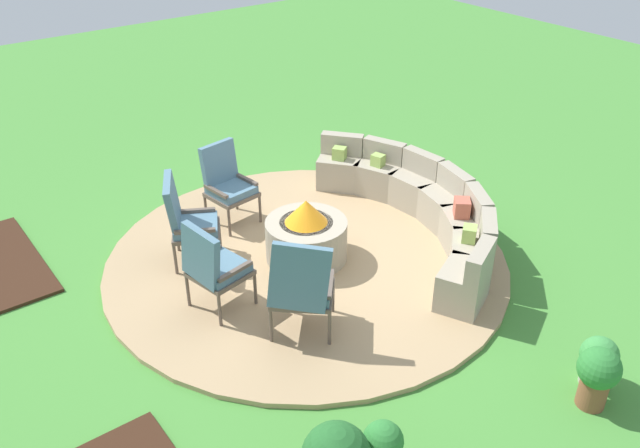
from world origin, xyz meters
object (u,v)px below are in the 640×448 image
object	(u,v)px
fire_pit	(306,236)
lounge_chair_back_left	(213,265)
curved_stone_bench	(422,209)
potted_plant_1	(598,374)
potted_plant_2	(598,359)
lounge_chair_front_right	(187,219)
lounge_chair_back_right	(301,286)
potted_plant_3	(382,448)
lounge_chair_front_left	(227,182)

from	to	relation	value
fire_pit	lounge_chair_back_left	world-z (taller)	lounge_chair_back_left
curved_stone_bench	potted_plant_1	bearing A→B (deg)	-15.82
potted_plant_1	potted_plant_2	bearing A→B (deg)	119.26
lounge_chair_front_right	lounge_chair_back_right	world-z (taller)	lounge_chair_back_right
lounge_chair_back_right	potted_plant_1	bearing A→B (deg)	-15.11
curved_stone_bench	lounge_chair_back_left	distance (m)	2.90
lounge_chair_back_left	potted_plant_3	size ratio (longest dim) A/B	1.92
lounge_chair_front_right	potted_plant_2	bearing A→B (deg)	56.19
potted_plant_2	lounge_chair_back_left	bearing A→B (deg)	-143.02
potted_plant_1	potted_plant_2	distance (m)	0.30
lounge_chair_front_right	potted_plant_2	xyz separation A→B (m)	(4.01, 2.07, -0.34)
potted_plant_2	lounge_chair_front_left	bearing A→B (deg)	-165.00
curved_stone_bench	lounge_chair_back_left	xyz separation A→B (m)	(-0.13, -2.89, 0.25)
potted_plant_1	potted_plant_2	size ratio (longest dim) A/B	1.21
potted_plant_2	lounge_chair_front_right	bearing A→B (deg)	-152.66
fire_pit	potted_plant_2	bearing A→B (deg)	16.19
potted_plant_2	curved_stone_bench	bearing A→B (deg)	168.19
lounge_chair_front_right	potted_plant_3	xyz separation A→B (m)	(3.60, -0.19, -0.32)
curved_stone_bench	potted_plant_3	distance (m)	3.80
lounge_chair_front_left	lounge_chair_front_right	xyz separation A→B (m)	(0.57, -0.85, 0.01)
lounge_chair_front_right	potted_plant_3	size ratio (longest dim) A/B	2.04
lounge_chair_back_left	potted_plant_1	distance (m)	3.77
lounge_chair_front_right	potted_plant_1	xyz separation A→B (m)	(4.15, 1.82, -0.27)
curved_stone_bench	potted_plant_1	size ratio (longest dim) A/B	5.86
lounge_chair_back_left	potted_plant_3	xyz separation A→B (m)	(2.62, 0.02, -0.30)
lounge_chair_front_left	potted_plant_2	xyz separation A→B (m)	(4.57, 1.23, -0.32)
fire_pit	potted_plant_2	world-z (taller)	fire_pit
fire_pit	lounge_chair_front_left	distance (m)	1.38
fire_pit	curved_stone_bench	world-z (taller)	fire_pit
lounge_chair_front_left	lounge_chair_back_left	world-z (taller)	lounge_chair_back_left
fire_pit	lounge_chair_back_right	world-z (taller)	lounge_chair_back_right
lounge_chair_back_left	lounge_chair_back_right	size ratio (longest dim) A/B	0.93
lounge_chair_front_right	potted_plant_2	world-z (taller)	lounge_chair_front_right
curved_stone_bench	lounge_chair_front_right	world-z (taller)	lounge_chair_front_right
lounge_chair_front_right	potted_plant_1	world-z (taller)	lounge_chair_front_right
curved_stone_bench	potted_plant_1	distance (m)	3.17
lounge_chair_back_left	lounge_chair_back_right	xyz separation A→B (m)	(0.86, 0.50, 0.02)
lounge_chair_front_left	potted_plant_3	distance (m)	4.30
lounge_chair_back_left	lounge_chair_back_right	distance (m)	1.00
lounge_chair_back_right	potted_plant_1	xyz separation A→B (m)	(2.31, 1.52, -0.27)
curved_stone_bench	lounge_chair_front_left	xyz separation A→B (m)	(-1.67, -1.83, 0.25)
fire_pit	lounge_chair_front_left	xyz separation A→B (m)	(-1.33, -0.28, 0.25)
fire_pit	potted_plant_3	size ratio (longest dim) A/B	1.75
lounge_chair_front_left	lounge_chair_front_right	distance (m)	1.02
lounge_chair_front_right	lounge_chair_back_left	distance (m)	1.00
potted_plant_1	potted_plant_2	world-z (taller)	potted_plant_1
potted_plant_1	fire_pit	bearing A→B (deg)	-168.55
lounge_chair_front_right	fire_pit	bearing A→B (deg)	84.89
lounge_chair_front_left	lounge_chair_back_left	xyz separation A→B (m)	(1.54, -1.06, -0.00)
potted_plant_3	curved_stone_bench	bearing A→B (deg)	130.94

